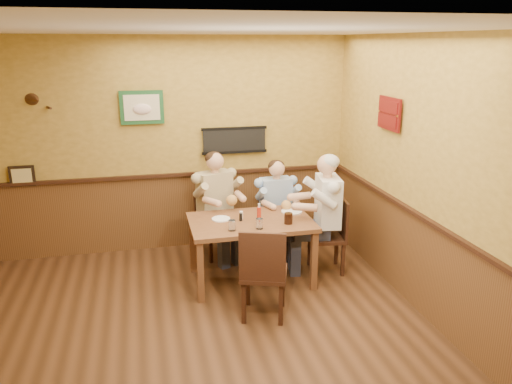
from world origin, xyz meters
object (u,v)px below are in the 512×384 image
chair_back_left (215,224)px  chair_back_right (275,225)px  chair_near_side (264,271)px  water_glass_left (232,225)px  chair_right_end (327,235)px  water_glass_mid (259,224)px  diner_white_elder (327,220)px  diner_tan_shirt (215,210)px  salt_shaker (241,215)px  diner_blue_polo (276,213)px  hot_sauce_bottle (259,213)px  cola_tumbler (288,218)px  dining_table (251,228)px  pepper_shaker (241,217)px

chair_back_left → chair_back_right: chair_back_left is taller
chair_near_side → water_glass_left: (-0.23, 0.53, 0.32)m
chair_right_end → water_glass_mid: chair_right_end is taller
chair_right_end → diner_white_elder: bearing=180.0°
chair_right_end → diner_tan_shirt: bearing=-112.1°
diner_white_elder → water_glass_mid: size_ratio=11.27×
chair_back_right → salt_shaker: salt_shaker is taller
diner_blue_polo → hot_sauce_bottle: size_ratio=6.09×
chair_right_end → chair_back_left: bearing=-112.1°
cola_tumbler → hot_sauce_bottle: size_ratio=0.65×
dining_table → salt_shaker: salt_shaker is taller
dining_table → chair_back_left: (-0.30, 0.79, -0.22)m
dining_table → chair_back_left: size_ratio=1.59×
salt_shaker → chair_back_right: bearing=46.4°
chair_back_left → hot_sauce_bottle: hot_sauce_bottle is taller
hot_sauce_bottle → dining_table: bearing=150.2°
water_glass_mid → chair_right_end: bearing=19.6°
salt_shaker → diner_blue_polo: bearing=46.4°
chair_back_right → pepper_shaker: size_ratio=9.15×
cola_tumbler → dining_table: bearing=152.8°
chair_back_right → cola_tumbler: size_ratio=6.52×
chair_back_right → diner_tan_shirt: 0.82m
water_glass_left → chair_back_left: bearing=91.5°
dining_table → diner_blue_polo: diner_blue_polo is taller
diner_white_elder → water_glass_mid: diner_white_elder is taller
hot_sauce_bottle → salt_shaker: size_ratio=1.95×
chair_back_right → water_glass_mid: water_glass_mid is taller
dining_table → chair_back_right: size_ratio=1.74×
diner_blue_polo → cola_tumbler: 0.90m
water_glass_mid → salt_shaker: 0.37m
cola_tumbler → chair_back_left: bearing=124.6°
chair_back_left → chair_back_right: 0.79m
dining_table → water_glass_left: water_glass_left is taller
water_glass_mid → hot_sauce_bottle: 0.24m
diner_blue_polo → diner_white_elder: bearing=-56.7°
water_glass_mid → salt_shaker: size_ratio=1.20×
water_glass_left → pepper_shaker: water_glass_left is taller
cola_tumbler → chair_near_side: bearing=-125.8°
pepper_shaker → water_glass_mid: bearing=-63.2°
chair_back_left → diner_tan_shirt: (0.00, 0.00, 0.19)m
diner_white_elder → pepper_shaker: bearing=-79.3°
chair_near_side → salt_shaker: bearing=-67.5°
dining_table → water_glass_left: bearing=-134.9°
dining_table → cola_tumbler: cola_tumbler is taller
diner_tan_shirt → chair_near_side: bearing=-101.3°
chair_back_left → chair_back_right: size_ratio=1.09×
chair_back_left → hot_sauce_bottle: (0.38, -0.84, 0.40)m
diner_blue_polo → diner_white_elder: 0.79m
pepper_shaker → salt_shaker: bearing=71.9°
diner_blue_polo → chair_back_right: bearing=0.0°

